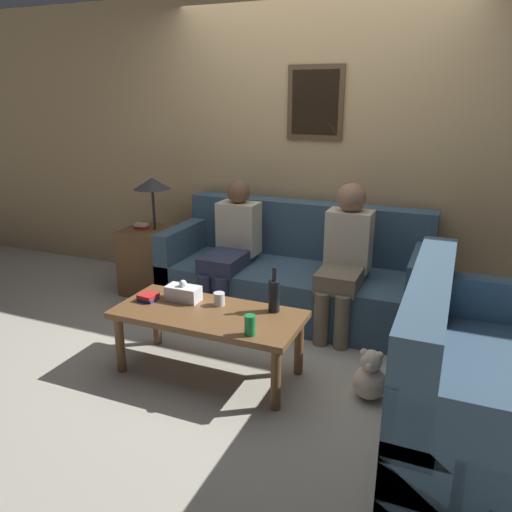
# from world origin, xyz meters

# --- Properties ---
(ground_plane) EXTENTS (16.00, 16.00, 0.00)m
(ground_plane) POSITION_xyz_m (0.00, 0.00, 0.00)
(ground_plane) COLOR #ADA899
(wall_back) EXTENTS (9.00, 0.08, 2.60)m
(wall_back) POSITION_xyz_m (0.00, 0.99, 1.30)
(wall_back) COLOR tan
(wall_back) RESTS_ON ground_plane
(couch_main) EXTENTS (2.15, 0.88, 0.89)m
(couch_main) POSITION_xyz_m (0.00, 0.53, 0.30)
(couch_main) COLOR #385166
(couch_main) RESTS_ON ground_plane
(couch_side) EXTENTS (0.88, 1.54, 0.89)m
(couch_side) POSITION_xyz_m (1.41, -0.69, 0.30)
(couch_side) COLOR #385166
(couch_side) RESTS_ON ground_plane
(coffee_table) EXTENTS (1.22, 0.55, 0.44)m
(coffee_table) POSITION_xyz_m (-0.20, -0.65, 0.38)
(coffee_table) COLOR brown
(coffee_table) RESTS_ON ground_plane
(side_table_with_lamp) EXTENTS (0.46, 0.46, 1.07)m
(side_table_with_lamp) POSITION_xyz_m (-1.36, 0.42, 0.36)
(side_table_with_lamp) COLOR brown
(side_table_with_lamp) RESTS_ON ground_plane
(wine_bottle) EXTENTS (0.07, 0.07, 0.30)m
(wine_bottle) POSITION_xyz_m (0.19, -0.48, 0.55)
(wine_bottle) COLOR black
(wine_bottle) RESTS_ON coffee_table
(drinking_glass) EXTENTS (0.07, 0.07, 0.09)m
(drinking_glass) POSITION_xyz_m (-0.18, -0.53, 0.48)
(drinking_glass) COLOR silver
(drinking_glass) RESTS_ON coffee_table
(book_stack) EXTENTS (0.12, 0.12, 0.05)m
(book_stack) POSITION_xyz_m (-0.66, -0.65, 0.46)
(book_stack) COLOR navy
(book_stack) RESTS_ON coffee_table
(soda_can) EXTENTS (0.07, 0.07, 0.12)m
(soda_can) POSITION_xyz_m (0.18, -0.85, 0.50)
(soda_can) COLOR #197A38
(soda_can) RESTS_ON coffee_table
(tissue_box) EXTENTS (0.23, 0.12, 0.15)m
(tissue_box) POSITION_xyz_m (-0.44, -0.55, 0.49)
(tissue_box) COLOR silver
(tissue_box) RESTS_ON coffee_table
(person_left) EXTENTS (0.34, 0.66, 1.09)m
(person_left) POSITION_xyz_m (-0.51, 0.37, 0.58)
(person_left) COLOR #2D334C
(person_left) RESTS_ON ground_plane
(person_right) EXTENTS (0.34, 0.61, 1.14)m
(person_right) POSITION_xyz_m (0.45, 0.34, 0.62)
(person_right) COLOR #756651
(person_right) RESTS_ON ground_plane
(teddy_bear) EXTENTS (0.20, 0.20, 0.32)m
(teddy_bear) POSITION_xyz_m (0.84, -0.54, 0.14)
(teddy_bear) COLOR beige
(teddy_bear) RESTS_ON ground_plane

